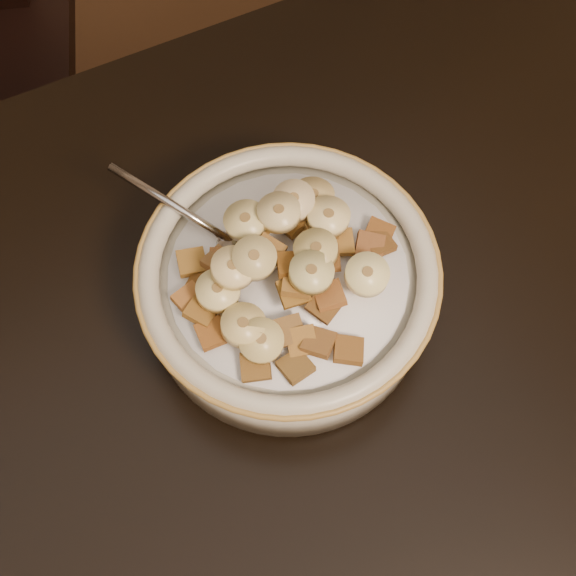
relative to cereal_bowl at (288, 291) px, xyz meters
name	(u,v)px	position (x,y,z in m)	size (l,w,h in m)	color
cereal_bowl	(288,291)	(0.00, 0.00, 0.00)	(0.21, 0.21, 0.05)	#C0BA9B
milk	(288,276)	(0.00, 0.00, 0.03)	(0.18, 0.18, 0.00)	white
spoon	(248,252)	(-0.02, 0.03, 0.03)	(0.04, 0.05, 0.01)	#A6A6A6
cereal_square_0	(254,231)	(-0.01, 0.04, 0.04)	(0.02, 0.02, 0.01)	#926120
cereal_square_1	(292,265)	(0.00, 0.00, 0.05)	(0.02, 0.02, 0.01)	brown
cereal_square_2	(190,299)	(-0.07, 0.01, 0.03)	(0.02, 0.02, 0.01)	#8F581D
cereal_square_3	(296,366)	(-0.03, -0.07, 0.03)	(0.02, 0.02, 0.01)	brown
cereal_square_4	(192,262)	(-0.06, 0.04, 0.03)	(0.02, 0.02, 0.01)	brown
cereal_square_5	(223,262)	(-0.04, 0.02, 0.04)	(0.02, 0.02, 0.01)	#965A24
cereal_square_6	(371,274)	(0.05, -0.03, 0.03)	(0.02, 0.02, 0.01)	brown
cereal_square_7	(378,243)	(0.07, -0.01, 0.03)	(0.02, 0.02, 0.01)	brown
cereal_square_8	(325,305)	(0.01, -0.04, 0.04)	(0.02, 0.02, 0.01)	brown
cereal_square_9	(311,211)	(0.04, 0.03, 0.04)	(0.02, 0.02, 0.01)	brown
cereal_square_10	(202,311)	(-0.07, 0.00, 0.03)	(0.02, 0.02, 0.01)	brown
cereal_square_11	(287,214)	(0.02, 0.04, 0.04)	(0.02, 0.02, 0.01)	brown
cereal_square_12	(292,222)	(0.02, 0.03, 0.04)	(0.02, 0.02, 0.01)	brown
cereal_square_13	(339,242)	(0.04, 0.00, 0.04)	(0.02, 0.02, 0.01)	brown
cereal_square_14	(220,262)	(-0.04, 0.03, 0.04)	(0.02, 0.02, 0.01)	brown
cereal_square_15	(293,292)	(-0.01, -0.02, 0.04)	(0.02, 0.02, 0.01)	brown
cereal_square_16	(297,283)	(0.00, -0.02, 0.05)	(0.02, 0.02, 0.01)	brown
cereal_square_17	(203,283)	(-0.06, 0.02, 0.03)	(0.02, 0.02, 0.01)	brown
cereal_square_18	(312,198)	(0.04, 0.05, 0.03)	(0.02, 0.02, 0.01)	brown
cereal_square_19	(330,296)	(0.02, -0.03, 0.04)	(0.02, 0.02, 0.01)	#945C2B
cereal_square_20	(289,331)	(-0.02, -0.04, 0.03)	(0.02, 0.02, 0.01)	brown
cereal_square_21	(212,333)	(-0.07, -0.02, 0.03)	(0.02, 0.02, 0.01)	brown
cereal_square_22	(302,341)	(-0.01, -0.05, 0.03)	(0.02, 0.02, 0.01)	#976522
cereal_square_23	(379,234)	(0.07, 0.00, 0.03)	(0.02, 0.02, 0.01)	brown
cereal_square_24	(268,252)	(-0.01, 0.01, 0.05)	(0.02, 0.02, 0.01)	brown
cereal_square_25	(370,246)	(0.06, -0.01, 0.04)	(0.02, 0.02, 0.01)	brown
cereal_square_26	(320,232)	(0.03, 0.01, 0.04)	(0.02, 0.02, 0.01)	olive
cereal_square_27	(221,268)	(-0.04, 0.02, 0.04)	(0.02, 0.02, 0.01)	brown
cereal_square_28	(256,366)	(-0.05, -0.06, 0.03)	(0.02, 0.02, 0.01)	brown
cereal_square_29	(319,342)	(-0.01, -0.06, 0.04)	(0.02, 0.02, 0.01)	brown
cereal_square_30	(326,259)	(0.03, -0.01, 0.04)	(0.02, 0.02, 0.01)	brown
cereal_square_31	(349,350)	(0.01, -0.07, 0.03)	(0.02, 0.02, 0.01)	brown
banana_slice_0	(313,197)	(0.04, 0.04, 0.04)	(0.03, 0.03, 0.01)	tan
banana_slice_1	(311,272)	(0.01, -0.02, 0.06)	(0.03, 0.03, 0.01)	#CDC26B
banana_slice_2	(294,201)	(0.02, 0.04, 0.05)	(0.03, 0.03, 0.01)	beige
banana_slice_3	(261,341)	(-0.04, -0.04, 0.04)	(0.03, 0.03, 0.01)	#D7C379
banana_slice_4	(245,221)	(-0.01, 0.04, 0.05)	(0.03, 0.03, 0.01)	beige
banana_slice_5	(279,212)	(0.01, 0.03, 0.06)	(0.03, 0.03, 0.01)	#F0D78B
banana_slice_6	(316,250)	(0.02, 0.00, 0.06)	(0.03, 0.03, 0.01)	tan
banana_slice_7	(254,258)	(-0.02, 0.01, 0.06)	(0.03, 0.03, 0.01)	tan
banana_slice_8	(367,275)	(0.04, -0.03, 0.05)	(0.03, 0.03, 0.01)	#FCEC96
banana_slice_9	(243,325)	(-0.05, -0.03, 0.04)	(0.03, 0.03, 0.01)	#EFDA79
banana_slice_10	(328,217)	(0.04, 0.02, 0.05)	(0.03, 0.03, 0.01)	beige
banana_slice_11	(233,268)	(-0.04, 0.01, 0.06)	(0.03, 0.03, 0.01)	#F6CE7C
banana_slice_12	(218,291)	(-0.05, 0.00, 0.05)	(0.03, 0.03, 0.01)	#EFD58C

